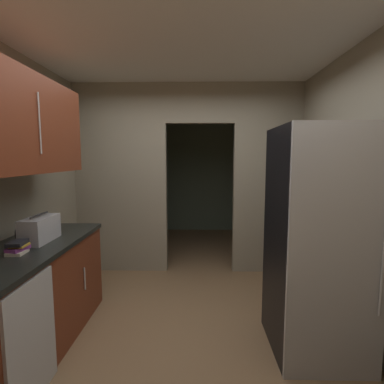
% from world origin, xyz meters
% --- Properties ---
extents(ground, '(20.00, 20.00, 0.00)m').
position_xyz_m(ground, '(0.00, 0.00, 0.00)').
color(ground, brown).
extents(kitchen_overhead_slab, '(3.58, 7.44, 0.06)m').
position_xyz_m(kitchen_overhead_slab, '(0.00, 0.52, 2.68)').
color(kitchen_overhead_slab, silver).
extents(kitchen_partition, '(3.18, 0.12, 2.65)m').
position_xyz_m(kitchen_partition, '(-0.06, 1.72, 1.41)').
color(kitchen_partition, gray).
rests_on(kitchen_partition, ground).
extents(adjoining_room_shell, '(3.18, 2.54, 2.65)m').
position_xyz_m(adjoining_room_shell, '(0.00, 3.45, 1.33)').
color(adjoining_room_shell, slate).
rests_on(adjoining_room_shell, ground).
extents(refrigerator, '(0.71, 0.80, 1.89)m').
position_xyz_m(refrigerator, '(1.15, -0.06, 0.94)').
color(refrigerator, black).
rests_on(refrigerator, ground).
extents(lower_cabinet_run, '(0.66, 1.83, 0.90)m').
position_xyz_m(lower_cabinet_run, '(-1.26, -0.17, 0.45)').
color(lower_cabinet_run, maroon).
rests_on(lower_cabinet_run, ground).
extents(dishwasher, '(0.02, 0.56, 0.84)m').
position_xyz_m(dishwasher, '(-0.94, -0.68, 0.42)').
color(dishwasher, '#B7BABC').
rests_on(dishwasher, ground).
extents(upper_cabinet_counterside, '(0.36, 1.64, 0.79)m').
position_xyz_m(upper_cabinet_counterside, '(-1.26, -0.17, 1.90)').
color(upper_cabinet_counterside, maroon).
extents(boombox, '(0.19, 0.40, 0.24)m').
position_xyz_m(boombox, '(-1.23, 0.02, 1.01)').
color(boombox, '#B2B2B7').
rests_on(boombox, lower_cabinet_run).
extents(book_stack, '(0.13, 0.18, 0.10)m').
position_xyz_m(book_stack, '(-1.22, -0.31, 0.95)').
color(book_stack, beige).
rests_on(book_stack, lower_cabinet_run).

